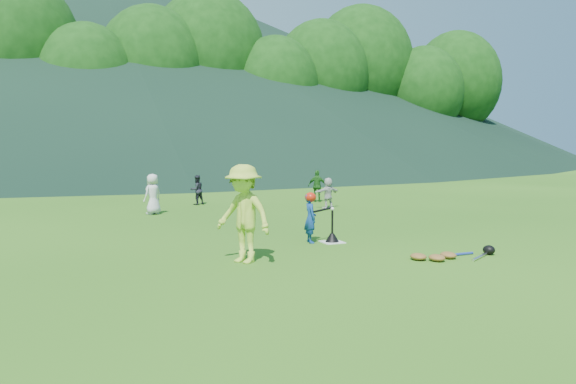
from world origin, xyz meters
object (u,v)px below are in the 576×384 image
Objects in this scene: batting_tee at (332,237)px; equipment_pile at (449,255)px; adult_coach at (244,214)px; home_plate at (332,242)px; batter_child at (310,218)px; fielder_b at (197,190)px; fielder_c at (317,186)px; fielder_d at (328,193)px; fielder_a at (153,194)px.

equipment_pile is at bearing -62.23° from batting_tee.
adult_coach reaches higher than equipment_pile.
home_plate is 2.66m from equipment_pile.
equipment_pile is at bearing -138.63° from batter_child.
equipment_pile is (1.24, -2.35, -0.06)m from batting_tee.
fielder_b is 0.89× the size of fielder_c.
adult_coach is at bearing 62.36° from fielder_b.
home_plate is at bearing 53.39° from fielder_d.
fielder_d is (2.83, 5.84, 0.50)m from home_plate.
adult_coach is at bearing 91.38° from fielder_c.
home_plate is 8.59m from fielder_b.
batting_tee is (2.41, 1.21, -0.76)m from adult_coach.
fielder_a is 9.66m from equipment_pile.
batter_child is (-0.45, 0.16, 0.53)m from home_plate.
adult_coach reaches higher than fielder_d.
fielder_c is at bearing -115.90° from fielder_d.
equipment_pile is at bearing 39.27° from adult_coach.
fielder_b is at bearing 23.36° from fielder_c.
batter_child is 1.03× the size of fielder_b.
fielder_a is 7.01m from batting_tee.
adult_coach is 2.80m from batting_tee.
fielder_d is (3.78, -2.69, -0.01)m from fielder_b.
batter_child is 3.07m from equipment_pile.
fielder_a is at bearing 46.17° from fielder_c.
adult_coach is at bearing 132.45° from batter_child.
adult_coach is 0.99× the size of equipment_pile.
home_plate is 0.43× the size of fielder_b.
adult_coach is at bearing 42.63° from fielder_d.
fielder_c is (3.78, 7.55, 0.05)m from batter_child.
fielder_a is at bearing 28.17° from batter_child.
batter_child is at bearing 49.24° from fielder_d.
adult_coach is at bearing 162.55° from equipment_pile.
adult_coach is 1.45× the size of fielder_a.
fielder_a reaches higher than fielder_d.
fielder_c is 10.29m from equipment_pile.
fielder_c is 0.65× the size of equipment_pile.
batter_child is at bearing 160.39° from home_plate.
batter_child is at bearing 160.39° from batting_tee.
batting_tee is at bearing 100.76° from fielder_c.
fielder_d is at bearing 125.43° from fielder_b.
fielder_b is at bearing 138.22° from adult_coach.
fielder_a is 1.18× the size of fielder_b.
equipment_pile is at bearing 112.39° from fielder_c.
batting_tee is at bearing 117.77° from equipment_pile.
fielder_d reaches higher than batting_tee.
fielder_a reaches higher than fielder_c.
home_plate is 0.25× the size of adult_coach.
fielder_a reaches higher than batter_child.
equipment_pile is (2.19, -10.88, -0.45)m from fielder_b.
home_plate is 0.37× the size of fielder_a.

